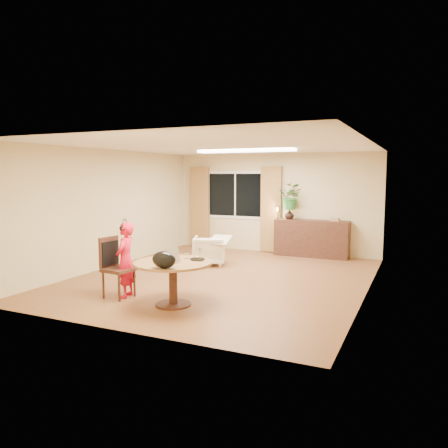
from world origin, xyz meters
name	(u,v)px	position (x,y,z in m)	size (l,w,h in m)	color
floor	(223,278)	(0.00, 0.00, 0.00)	(6.50, 6.50, 0.00)	brown
ceiling	(222,146)	(0.00, 0.00, 2.60)	(6.50, 6.50, 0.00)	white
wall_back	(274,203)	(0.00, 3.25, 1.30)	(5.50, 5.50, 0.00)	beige
wall_left	(110,209)	(-2.75, 0.00, 1.30)	(6.50, 6.50, 0.00)	beige
wall_right	(369,219)	(2.75, 0.00, 1.30)	(6.50, 6.50, 0.00)	beige
window	(235,195)	(-1.10, 3.23, 1.50)	(1.70, 0.03, 1.30)	white
curtain_left	(200,207)	(-2.15, 3.15, 1.15)	(0.55, 0.08, 2.25)	brown
curtain_right	(271,209)	(-0.05, 3.15, 1.15)	(0.55, 0.08, 2.25)	brown
ceiling_panel	(245,151)	(0.00, 1.20, 2.57)	(2.20, 0.35, 0.05)	white
dining_table	(173,271)	(0.05, -1.98, 0.55)	(1.22, 1.22, 0.70)	brown
dining_chair	(119,268)	(-1.00, -1.97, 0.51)	(0.49, 0.44, 1.01)	black
child	(125,260)	(-0.91, -1.90, 0.63)	(0.30, 0.46, 1.26)	#B51A0D
laptop	(166,254)	(-0.05, -2.00, 0.82)	(0.37, 0.24, 0.24)	#B7B7BC
tumbler	(187,256)	(0.12, -1.67, 0.75)	(0.07, 0.07, 0.10)	white
wine_glass	(200,255)	(0.42, -1.75, 0.80)	(0.07, 0.07, 0.21)	white
pot_lid	(197,259)	(0.32, -1.67, 0.72)	(0.24, 0.24, 0.04)	white
handbag	(164,260)	(0.18, -2.44, 0.82)	(0.38, 0.22, 0.25)	black
armchair	(209,250)	(-0.84, 1.08, 0.32)	(0.69, 0.71, 0.65)	beige
throw	(220,236)	(-0.55, 1.08, 0.66)	(0.45, 0.55, 0.03)	beige
sideboard	(312,238)	(1.07, 3.01, 0.46)	(1.84, 0.45, 0.92)	black
vase	(289,214)	(0.49, 3.01, 1.04)	(0.24, 0.24, 0.25)	black
bouquet	(291,197)	(0.53, 3.01, 1.50)	(0.59, 0.51, 0.66)	#235F23
book_stack	(335,219)	(1.63, 3.01, 0.96)	(0.21, 0.16, 0.09)	#8E6248
desk_lamp	(278,212)	(0.19, 2.96, 1.09)	(0.15, 0.15, 0.35)	black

